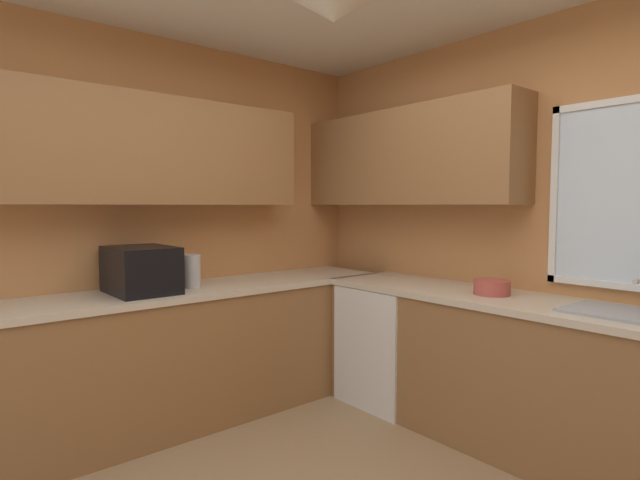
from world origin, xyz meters
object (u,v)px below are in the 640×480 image
(kettle, at_px, (192,271))
(bowl, at_px, (492,287))
(microwave, at_px, (141,270))
(sink_assembly, at_px, (637,314))
(dishwasher, at_px, (391,344))

(kettle, height_order, bowl, kettle)
(microwave, bearing_deg, sink_assembly, 36.19)
(microwave, xyz_separation_m, bowl, (1.45, 1.63, -0.10))
(dishwasher, height_order, kettle, kettle)
(sink_assembly, xyz_separation_m, bowl, (-0.79, -0.01, 0.03))
(kettle, xyz_separation_m, bowl, (1.43, 1.29, -0.07))
(dishwasher, bearing_deg, bowl, 2.18)
(bowl, bearing_deg, dishwasher, -177.82)
(dishwasher, distance_m, bowl, 0.94)
(microwave, relative_size, kettle, 2.17)
(sink_assembly, distance_m, bowl, 0.79)
(kettle, bearing_deg, dishwasher, 63.14)
(kettle, relative_size, bowl, 1.02)
(microwave, height_order, bowl, microwave)
(microwave, distance_m, kettle, 0.34)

